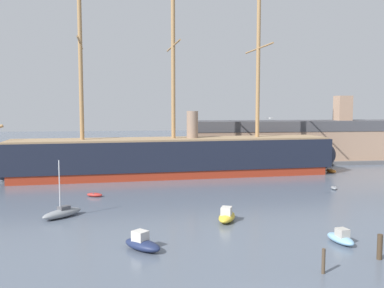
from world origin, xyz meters
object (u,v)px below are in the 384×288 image
at_px(dinghy_alongside_stern, 334,188).
at_px(mooring_piling_left_pair, 323,261).
at_px(sailboat_mid_left, 62,213).
at_px(tall_ship, 174,156).
at_px(dockside_warehouse_right, 309,141).
at_px(motorboat_far_left, 42,170).
at_px(mooring_piling_nearest, 380,247).
at_px(motorboat_foreground_right, 341,238).
at_px(dinghy_alongside_bow, 95,195).
at_px(dinghy_far_right, 331,171).
at_px(motorboat_near_centre, 227,216).
at_px(motorboat_foreground_left, 142,244).
at_px(sailboat_distant_centre, 175,163).
at_px(seagull_in_flight, 270,118).

height_order(dinghy_alongside_stern, mooring_piling_left_pair, mooring_piling_left_pair).
bearing_deg(sailboat_mid_left, tall_ship, 60.52).
distance_m(tall_ship, dockside_warehouse_right, 35.53).
bearing_deg(dinghy_alongside_stern, mooring_piling_left_pair, -117.68).
xyz_separation_m(motorboat_far_left, mooring_piling_nearest, (37.31, -49.83, 0.38)).
bearing_deg(motorboat_foreground_right, dinghy_alongside_bow, 136.03).
relative_size(tall_ship, dinghy_far_right, 23.05).
distance_m(mooring_piling_nearest, mooring_piling_left_pair, 6.27).
relative_size(motorboat_near_centre, mooring_piling_left_pair, 2.23).
distance_m(sailboat_mid_left, dinghy_far_right, 52.60).
relative_size(motorboat_near_centre, dinghy_alongside_stern, 2.23).
height_order(dinghy_alongside_stern, dinghy_far_right, dinghy_far_right).
distance_m(motorboat_near_centre, motorboat_far_left, 45.97).
distance_m(mooring_piling_left_pair, dockside_warehouse_right, 66.04).
relative_size(motorboat_foreground_right, motorboat_far_left, 0.74).
bearing_deg(mooring_piling_nearest, tall_ship, 106.58).
distance_m(motorboat_foreground_left, motorboat_far_left, 48.47).
bearing_deg(mooring_piling_nearest, sailboat_distant_centre, 100.79).
relative_size(motorboat_foreground_right, mooring_piling_nearest, 1.72).
bearing_deg(dinghy_alongside_bow, motorboat_foreground_right, -43.97).
distance_m(dinghy_alongside_bow, sailboat_distant_centre, 34.39).
bearing_deg(dinghy_alongside_bow, mooring_piling_left_pair, -56.71).
distance_m(tall_ship, motorboat_far_left, 25.26).
bearing_deg(mooring_piling_nearest, sailboat_mid_left, 148.83).
bearing_deg(dinghy_alongside_bow, sailboat_distant_centre, 65.49).
xyz_separation_m(motorboat_far_left, mooring_piling_left_pair, (31.43, -52.01, 0.29)).
bearing_deg(motorboat_near_centre, mooring_piling_nearest, -52.33).
height_order(motorboat_foreground_left, dinghy_alongside_bow, motorboat_foreground_left).
xyz_separation_m(motorboat_foreground_right, motorboat_far_left, (-36.13, 45.59, 0.16)).
relative_size(sailboat_mid_left, dinghy_far_right, 2.18).
height_order(sailboat_distant_centre, mooring_piling_nearest, sailboat_distant_centre).
distance_m(motorboat_near_centre, dinghy_alongside_stern, 25.23).
bearing_deg(motorboat_far_left, tall_ship, -14.25).
bearing_deg(dinghy_alongside_bow, dockside_warehouse_right, 34.89).
bearing_deg(motorboat_foreground_left, dinghy_alongside_bow, 105.26).
distance_m(motorboat_foreground_right, motorboat_far_left, 58.17).
bearing_deg(sailboat_distant_centre, mooring_piling_nearest, -79.21).
xyz_separation_m(motorboat_foreground_right, dinghy_far_right, (18.41, 39.47, -0.15)).
bearing_deg(motorboat_near_centre, motorboat_foreground_right, -44.57).
xyz_separation_m(motorboat_near_centre, mooring_piling_left_pair, (4.07, -15.06, 0.38)).
bearing_deg(motorboat_foreground_left, sailboat_mid_left, 125.95).
distance_m(motorboat_foreground_left, dinghy_alongside_stern, 37.53).
bearing_deg(dinghy_far_right, motorboat_foreground_right, -115.00).
bearing_deg(dockside_warehouse_right, motorboat_far_left, -170.93).
relative_size(motorboat_foreground_left, motorboat_foreground_right, 1.12).
height_order(motorboat_near_centre, dinghy_alongside_bow, motorboat_near_centre).
relative_size(tall_ship, sailboat_mid_left, 10.60).
distance_m(dinghy_alongside_bow, motorboat_far_left, 25.06).
xyz_separation_m(dockside_warehouse_right, seagull_in_flight, (-22.79, -41.08, 6.40)).
height_order(tall_ship, seagull_in_flight, tall_ship).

